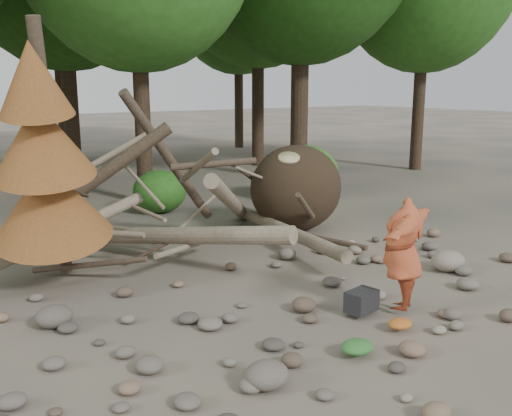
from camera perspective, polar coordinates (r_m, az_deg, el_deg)
ground at (r=8.53m, az=8.01°, el=-10.71°), size 120.00×120.00×0.00m
deadfall_pile at (r=12.65m, az=2.14°, el=1.51°), size 8.55×5.24×3.30m
dead_conifer at (r=9.50m, az=-20.38°, el=4.24°), size 2.06×2.16×4.35m
bush_mid at (r=15.16m, az=-9.62°, el=1.65°), size 1.40×1.40×1.12m
bush_right at (r=16.63m, az=4.83°, el=3.55°), size 2.00×2.00×1.60m
frisbee_thrower at (r=8.54m, az=14.47°, el=-4.43°), size 2.94×1.44×2.39m
backpack at (r=8.59m, az=10.49°, el=-9.51°), size 0.52×0.39×0.31m
cloth_green at (r=7.40m, az=10.06°, el=-13.85°), size 0.43×0.36×0.16m
cloth_orange at (r=8.20m, az=14.20°, el=-11.47°), size 0.35×0.29×0.13m
boulder_front_left at (r=6.60m, az=1.08°, el=-16.34°), size 0.51×0.46×0.31m
boulder_mid_right at (r=10.92m, az=18.65°, el=-5.02°), size 0.63×0.57×0.38m
boulder_mid_left at (r=8.54m, az=-19.54°, el=-10.17°), size 0.52×0.47×0.31m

